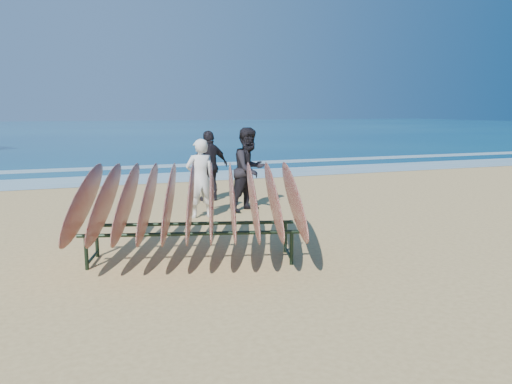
# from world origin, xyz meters

# --- Properties ---
(ground) EXTENTS (120.00, 120.00, 0.00)m
(ground) POSITION_xyz_m (0.00, 0.00, 0.00)
(ground) COLOR tan
(ground) RESTS_ON ground
(ocean) EXTENTS (160.00, 160.00, 0.00)m
(ocean) POSITION_xyz_m (0.00, 55.00, 0.01)
(ocean) COLOR navy
(ocean) RESTS_ON ground
(foam_near) EXTENTS (160.00, 160.00, 0.00)m
(foam_near) POSITION_xyz_m (0.00, 10.00, 0.01)
(foam_near) COLOR white
(foam_near) RESTS_ON ground
(foam_far) EXTENTS (160.00, 160.00, 0.00)m
(foam_far) POSITION_xyz_m (0.00, 13.50, 0.01)
(foam_far) COLOR white
(foam_far) RESTS_ON ground
(surfboard_rack) EXTENTS (3.78, 3.48, 1.57)m
(surfboard_rack) POSITION_xyz_m (-1.14, 0.52, 0.95)
(surfboard_rack) COLOR black
(surfboard_rack) RESTS_ON ground
(person_white) EXTENTS (0.63, 0.44, 1.68)m
(person_white) POSITION_xyz_m (-0.27, 3.47, 0.84)
(person_white) COLOR silver
(person_white) RESTS_ON ground
(person_dark_a) EXTENTS (1.14, 1.06, 1.88)m
(person_dark_a) POSITION_xyz_m (0.94, 3.81, 0.94)
(person_dark_a) COLOR black
(person_dark_a) RESTS_ON ground
(person_dark_b) EXTENTS (1.12, 0.73, 1.76)m
(person_dark_b) POSITION_xyz_m (0.43, 5.32, 0.88)
(person_dark_b) COLOR black
(person_dark_b) RESTS_ON ground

